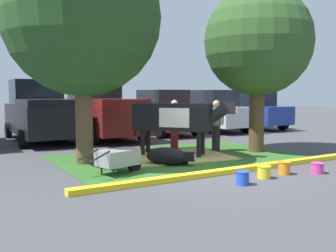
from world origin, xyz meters
name	(u,v)px	position (x,y,z in m)	size (l,w,h in m)	color
ground_plane	(209,171)	(0.00, 0.00, 0.00)	(80.00, 80.00, 0.00)	#424247
grass_island	(180,157)	(0.42, 1.98, 0.01)	(6.87, 4.55, 0.02)	#2D5B23
curb_yellow	(235,170)	(0.42, -0.45, 0.06)	(8.07, 0.24, 0.12)	yellow
hay_bedding	(173,156)	(0.30, 2.14, 0.03)	(3.20, 2.40, 0.04)	tan
shade_tree_left	(82,18)	(-2.26, 2.48, 3.82)	(4.09, 4.09, 5.89)	brown
shade_tree_right	(258,43)	(3.11, 1.64, 3.46)	(3.39, 3.39, 5.18)	#4C3823
cow_holstein	(176,118)	(0.47, 2.26, 1.16)	(2.39, 2.57, 1.61)	black
calf_lying	(168,156)	(-0.49, 1.13, 0.24)	(1.14, 1.17, 0.48)	black
person_handler	(174,123)	(1.19, 3.50, 0.89)	(0.43, 0.37, 1.65)	maroon
person_visitor_near	(216,124)	(2.04, 2.34, 0.89)	(0.34, 0.50, 1.65)	black
wheelbarrow	(119,158)	(-2.03, 0.79, 0.39)	(1.62, 0.85, 0.63)	gray
bucket_blue	(243,178)	(-0.25, -1.46, 0.15)	(0.30, 0.30, 0.29)	blue
bucket_yellow	(264,172)	(0.57, -1.25, 0.15)	(0.32, 0.32, 0.28)	yellow
bucket_orange	(284,168)	(1.27, -1.20, 0.16)	(0.29, 0.29, 0.30)	orange
bucket_pink	(317,168)	(2.03, -1.51, 0.13)	(0.31, 0.31, 0.25)	#EA3893
pickup_truck_black	(41,112)	(-2.11, 8.15, 1.11)	(2.28, 5.43, 2.42)	black
pickup_truck_maroon	(101,111)	(0.24, 7.72, 1.11)	(2.28, 5.43, 2.42)	maroon
sedan_red	(162,113)	(3.22, 7.78, 0.98)	(2.07, 4.43, 2.02)	red
sedan_silver	(212,111)	(5.97, 7.65, 0.98)	(2.07, 4.43, 2.02)	silver
sedan_blue	(250,110)	(8.50, 7.67, 0.98)	(2.07, 4.43, 2.02)	navy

